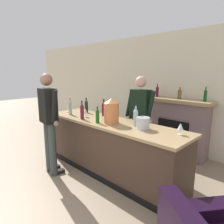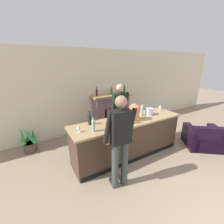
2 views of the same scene
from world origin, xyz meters
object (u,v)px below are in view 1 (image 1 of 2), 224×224
(wine_bottle_cabernet_heavy, at_px, (104,108))
(wine_bottle_chardonnay_pale, at_px, (70,107))
(potted_plant_corner, at_px, (93,123))
(person_bartender, at_px, (140,117))
(person_customer, at_px, (49,120))
(copper_dispenser, at_px, (111,111))
(wine_glass_front_left, at_px, (180,127))
(wine_glass_near_bucket, at_px, (86,111))
(wine_bottle_riesling_slim, at_px, (86,106))
(wine_bottle_burgundy_dark, at_px, (97,116))
(ice_bucket_steel, at_px, (143,123))
(wine_bottle_rose_blush, at_px, (136,117))
(wine_glass_by_dispenser, at_px, (68,107))
(wine_bottle_port_short, at_px, (82,111))
(fireplace_stone, at_px, (177,127))

(wine_bottle_cabernet_heavy, xyz_separation_m, wine_bottle_chardonnay_pale, (-0.58, -0.40, -0.00))
(potted_plant_corner, bearing_deg, person_bartender, -18.83)
(person_customer, bearing_deg, person_bartender, 57.35)
(copper_dispenser, xyz_separation_m, wine_glass_front_left, (1.14, 0.22, -0.10))
(person_bartender, height_order, wine_glass_near_bucket, person_bartender)
(potted_plant_corner, height_order, wine_bottle_riesling_slim, wine_bottle_riesling_slim)
(wine_bottle_riesling_slim, relative_size, wine_bottle_burgundy_dark, 1.14)
(ice_bucket_steel, xyz_separation_m, wine_bottle_cabernet_heavy, (-1.12, 0.22, 0.06))
(wine_bottle_cabernet_heavy, bearing_deg, copper_dispenser, -31.05)
(person_customer, bearing_deg, wine_glass_near_bucket, 77.17)
(wine_bottle_cabernet_heavy, relative_size, wine_glass_front_left, 2.01)
(wine_bottle_rose_blush, height_order, wine_glass_by_dispenser, wine_bottle_rose_blush)
(wine_bottle_riesling_slim, xyz_separation_m, wine_bottle_rose_blush, (1.43, -0.12, 0.01))
(person_customer, height_order, person_bartender, person_customer)
(wine_bottle_chardonnay_pale, relative_size, wine_glass_near_bucket, 2.05)
(wine_bottle_burgundy_dark, bearing_deg, wine_bottle_cabernet_heavy, 125.96)
(wine_bottle_rose_blush, bearing_deg, ice_bucket_steel, -19.42)
(wine_bottle_port_short, xyz_separation_m, wine_glass_front_left, (1.74, 0.39, -0.04))
(person_customer, relative_size, wine_bottle_riesling_slim, 5.70)
(wine_bottle_riesling_slim, bearing_deg, wine_glass_front_left, -1.59)
(person_bartender, relative_size, wine_glass_by_dispenser, 11.14)
(potted_plant_corner, distance_m, wine_glass_front_left, 3.79)
(person_bartender, bearing_deg, copper_dispenser, -94.58)
(person_bartender, bearing_deg, wine_bottle_rose_blush, -59.56)
(person_bartender, relative_size, ice_bucket_steel, 8.35)
(person_customer, height_order, wine_bottle_chardonnay_pale, person_customer)
(wine_bottle_cabernet_heavy, distance_m, wine_glass_front_left, 1.67)
(wine_bottle_riesling_slim, bearing_deg, person_bartender, 22.31)
(person_customer, bearing_deg, wine_bottle_cabernet_heavy, 71.93)
(wine_bottle_port_short, bearing_deg, wine_glass_by_dispenser, 165.57)
(wine_bottle_chardonnay_pale, bearing_deg, wine_bottle_rose_blush, 9.25)
(wine_bottle_rose_blush, relative_size, wine_bottle_port_short, 0.99)
(wine_glass_by_dispenser, bearing_deg, wine_bottle_rose_blush, 4.13)
(person_customer, bearing_deg, potted_plant_corner, 123.03)
(wine_bottle_chardonnay_pale, bearing_deg, copper_dispenser, 4.15)
(wine_bottle_burgundy_dark, height_order, wine_glass_by_dispenser, wine_bottle_burgundy_dark)
(fireplace_stone, relative_size, wine_bottle_riesling_slim, 4.90)
(ice_bucket_steel, height_order, wine_bottle_riesling_slim, wine_bottle_riesling_slim)
(fireplace_stone, relative_size, copper_dispenser, 3.65)
(potted_plant_corner, relative_size, wine_bottle_chardonnay_pale, 2.22)
(fireplace_stone, height_order, person_customer, person_customer)
(wine_bottle_chardonnay_pale, bearing_deg, wine_bottle_cabernet_heavy, 34.36)
(fireplace_stone, height_order, ice_bucket_steel, fireplace_stone)
(wine_glass_by_dispenser, xyz_separation_m, wine_glass_near_bucket, (0.68, -0.04, 0.00))
(person_customer, xyz_separation_m, ice_bucket_steel, (1.45, 0.79, 0.06))
(wine_bottle_chardonnay_pale, distance_m, wine_glass_by_dispenser, 0.30)
(person_customer, xyz_separation_m, wine_glass_front_left, (2.00, 0.92, 0.08))
(fireplace_stone, distance_m, wine_bottle_burgundy_dark, 2.02)
(ice_bucket_steel, distance_m, wine_bottle_burgundy_dark, 0.82)
(ice_bucket_steel, bearing_deg, wine_bottle_chardonnay_pale, -174.16)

